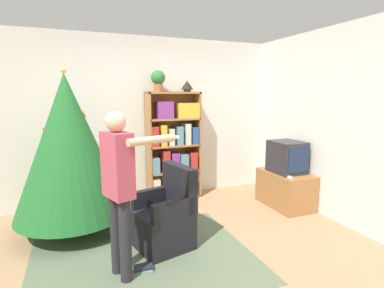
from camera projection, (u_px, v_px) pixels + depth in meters
name	position (u px, v px, depth m)	size (l,w,h in m)	color
ground_plane	(173.00, 258.00, 3.17)	(14.00, 14.00, 0.00)	#9E7A56
wall_back	(133.00, 120.00, 4.79)	(8.00, 0.10, 2.60)	silver
wall_right	(350.00, 127.00, 3.83)	(0.10, 8.00, 2.60)	silver
area_rug	(144.00, 260.00, 3.13)	(2.25, 1.77, 0.01)	#56664C
bookshelf	(175.00, 149.00, 4.87)	(0.85, 0.32, 1.74)	#A8703D
tv_stand	(285.00, 189.00, 4.59)	(0.51, 0.84, 0.54)	#996638
television	(287.00, 157.00, 4.51)	(0.42, 0.50, 0.48)	#28282D
game_remote	(289.00, 177.00, 4.26)	(0.04, 0.12, 0.02)	white
christmas_tree	(69.00, 146.00, 3.63)	(1.35, 1.35, 2.02)	#4C3323
armchair	(166.00, 219.00, 3.37)	(0.69, 0.68, 0.92)	black
standing_person	(119.00, 182.00, 2.71)	(0.71, 0.45, 1.57)	#232328
potted_plant	(158.00, 79.00, 4.60)	(0.22, 0.22, 0.33)	#935B38
table_lamp	(187.00, 85.00, 4.79)	(0.20, 0.20, 0.18)	#473828
book_pile_near_tree	(122.00, 232.00, 3.64)	(0.22, 0.18, 0.11)	#5B899E
book_pile_by_chair	(143.00, 268.00, 2.94)	(0.20, 0.14, 0.05)	#5B899E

